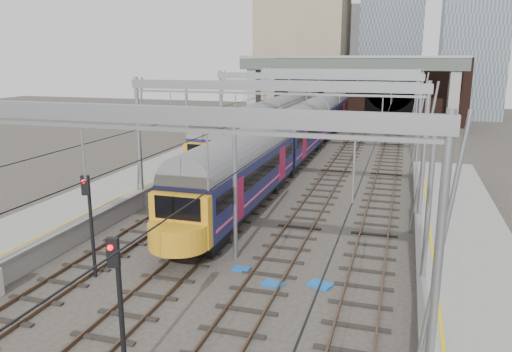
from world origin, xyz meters
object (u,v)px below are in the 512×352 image
(train_main, at_px, (315,120))
(signal_near_left, at_px, (89,213))
(signal_near_centre, at_px, (118,293))
(train_second, at_px, (287,115))

(train_main, height_order, signal_near_left, train_main)
(signal_near_left, bearing_deg, train_main, 70.75)
(signal_near_left, relative_size, signal_near_centre, 1.00)
(train_main, bearing_deg, signal_near_left, -94.95)
(train_main, distance_m, signal_near_centre, 41.54)
(train_second, xyz_separation_m, signal_near_centre, (5.96, -45.49, 0.32))
(signal_near_left, bearing_deg, signal_near_centre, -64.03)
(train_second, height_order, signal_near_centre, train_second)
(signal_near_left, xyz_separation_m, signal_near_centre, (5.04, -5.94, 0.01))
(train_second, xyz_separation_m, signal_near_left, (0.92, -39.55, 0.31))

